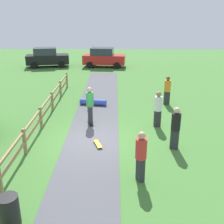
% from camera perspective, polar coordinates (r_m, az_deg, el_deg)
% --- Properties ---
extents(ground_plane, '(60.00, 60.00, 0.00)m').
position_cam_1_polar(ground_plane, '(12.52, -4.15, -5.75)').
color(ground_plane, '#427533').
extents(asphalt_path, '(2.40, 28.00, 0.02)m').
position_cam_1_polar(asphalt_path, '(12.52, -4.15, -5.71)').
color(asphalt_path, '#515156').
rests_on(asphalt_path, ground_plane).
extents(wooden_fence, '(0.12, 18.12, 1.10)m').
position_cam_1_polar(wooden_fence, '(12.73, -15.99, -2.78)').
color(wooden_fence, '#997A51').
rests_on(wooden_fence, ground_plane).
extents(trash_bin, '(0.56, 0.56, 0.90)m').
position_cam_1_polar(trash_bin, '(8.32, -20.49, -18.59)').
color(trash_bin, black).
rests_on(trash_bin, ground_plane).
extents(skater_riding, '(0.46, 0.82, 1.93)m').
position_cam_1_polar(skater_riding, '(13.79, -4.58, 1.74)').
color(skater_riding, black).
rests_on(skater_riding, asphalt_path).
extents(skater_fallen, '(1.66, 1.36, 0.36)m').
position_cam_1_polar(skater_fallen, '(16.83, -3.97, 2.00)').
color(skater_fallen, blue).
rests_on(skater_fallen, asphalt_path).
extents(skateboard_loose, '(0.45, 0.82, 0.08)m').
position_cam_1_polar(skateboard_loose, '(11.94, -2.95, -6.61)').
color(skateboard_loose, '#BF8C19').
rests_on(skateboard_loose, asphalt_path).
extents(bystander_black, '(0.51, 0.51, 1.84)m').
position_cam_1_polar(bystander_black, '(11.62, 13.02, -2.87)').
color(bystander_black, '#2D2D33').
rests_on(bystander_black, ground_plane).
extents(bystander_white, '(0.42, 0.42, 1.82)m').
position_cam_1_polar(bystander_white, '(13.67, 9.50, 0.93)').
color(bystander_white, '#2D2D33').
rests_on(bystander_white, ground_plane).
extents(bystander_orange, '(0.50, 0.50, 1.77)m').
position_cam_1_polar(bystander_orange, '(17.13, 11.38, 4.68)').
color(bystander_orange, '#2D2D33').
rests_on(bystander_orange, ground_plane).
extents(bystander_red, '(0.49, 0.49, 1.82)m').
position_cam_1_polar(bystander_red, '(9.30, 6.01, -8.65)').
color(bystander_red, '#2D2D33').
rests_on(bystander_red, ground_plane).
extents(parked_car_red, '(4.34, 2.30, 1.92)m').
position_cam_1_polar(parked_car_red, '(28.40, -1.74, 11.22)').
color(parked_car_red, red).
rests_on(parked_car_red, ground_plane).
extents(parked_car_black, '(4.45, 2.60, 1.92)m').
position_cam_1_polar(parked_car_black, '(29.18, -13.28, 10.95)').
color(parked_car_black, black).
rests_on(parked_car_black, ground_plane).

